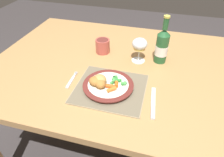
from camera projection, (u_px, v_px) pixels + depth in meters
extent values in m
plane|color=#383333|center=(115.00, 142.00, 1.56)|extent=(6.00, 6.00, 0.00)
cube|color=#AD7F4C|center=(116.00, 66.00, 1.12)|extent=(1.39, 1.02, 0.04)
cube|color=#AD7F4C|center=(60.00, 62.00, 1.82)|extent=(0.06, 0.06, 0.70)
cube|color=#AD7F4C|center=(209.00, 86.00, 1.56)|extent=(0.06, 0.06, 0.70)
cube|color=gray|center=(110.00, 88.00, 0.94)|extent=(0.32, 0.29, 0.01)
cube|color=#6B604A|center=(110.00, 88.00, 0.94)|extent=(0.32, 0.29, 0.00)
cylinder|color=white|center=(108.00, 86.00, 0.93)|extent=(0.20, 0.20, 0.01)
cylinder|color=maroon|center=(108.00, 85.00, 0.93)|extent=(0.24, 0.24, 0.01)
cylinder|color=white|center=(108.00, 84.00, 0.93)|extent=(0.19, 0.19, 0.00)
ellipsoid|color=#A87033|center=(96.00, 81.00, 0.91)|extent=(0.07, 0.06, 0.04)
ellipsoid|color=#A87033|center=(99.00, 80.00, 0.92)|extent=(0.07, 0.06, 0.03)
ellipsoid|color=tan|center=(100.00, 80.00, 0.92)|extent=(0.09, 0.09, 0.04)
ellipsoid|color=#A87033|center=(100.00, 84.00, 0.90)|extent=(0.07, 0.07, 0.04)
cube|color=#338438|center=(119.00, 81.00, 0.94)|extent=(0.02, 0.01, 0.01)
cube|color=#338438|center=(124.00, 83.00, 0.92)|extent=(0.03, 0.03, 0.01)
cube|color=#4CA84C|center=(123.00, 83.00, 0.92)|extent=(0.03, 0.02, 0.01)
cube|color=#4CA84C|center=(114.00, 81.00, 0.92)|extent=(0.01, 0.02, 0.01)
cube|color=green|center=(114.00, 78.00, 0.95)|extent=(0.01, 0.02, 0.01)
cube|color=green|center=(113.00, 82.00, 0.93)|extent=(0.03, 0.03, 0.01)
cube|color=#338438|center=(117.00, 80.00, 0.93)|extent=(0.02, 0.03, 0.01)
cube|color=green|center=(120.00, 80.00, 0.94)|extent=(0.02, 0.02, 0.01)
cube|color=green|center=(115.00, 77.00, 0.96)|extent=(0.02, 0.02, 0.01)
cylinder|color=#CC5119|center=(111.00, 86.00, 0.90)|extent=(0.04, 0.02, 0.02)
cylinder|color=orange|center=(112.00, 89.00, 0.88)|extent=(0.04, 0.04, 0.02)
cylinder|color=orange|center=(116.00, 84.00, 0.91)|extent=(0.02, 0.04, 0.02)
cube|color=silver|center=(70.00, 82.00, 0.98)|extent=(0.02, 0.09, 0.01)
cube|color=silver|center=(75.00, 75.00, 1.02)|extent=(0.01, 0.02, 0.01)
cube|color=silver|center=(77.00, 73.00, 1.03)|extent=(0.00, 0.02, 0.00)
cube|color=silver|center=(76.00, 73.00, 1.03)|extent=(0.00, 0.02, 0.00)
cube|color=silver|center=(76.00, 73.00, 1.03)|extent=(0.00, 0.02, 0.00)
cube|color=silver|center=(75.00, 73.00, 1.03)|extent=(0.00, 0.02, 0.00)
cube|color=silver|center=(153.00, 97.00, 0.89)|extent=(0.03, 0.13, 0.00)
cube|color=#B2B2B7|center=(153.00, 113.00, 0.82)|extent=(0.02, 0.07, 0.01)
cylinder|color=silver|center=(138.00, 60.00, 1.13)|extent=(0.07, 0.07, 0.00)
cylinder|color=silver|center=(139.00, 55.00, 1.11)|extent=(0.01, 0.01, 0.07)
ellipsoid|color=silver|center=(140.00, 44.00, 1.06)|extent=(0.08, 0.08, 0.06)
cylinder|color=#EACC66|center=(139.00, 47.00, 1.07)|extent=(0.06, 0.06, 0.03)
cylinder|color=#23562D|center=(162.00, 49.00, 1.08)|extent=(0.07, 0.07, 0.16)
cone|color=#23562D|center=(164.00, 32.00, 1.02)|extent=(0.07, 0.07, 0.03)
cylinder|color=#23562D|center=(166.00, 24.00, 0.99)|extent=(0.03, 0.03, 0.06)
cylinder|color=#BFB74C|center=(167.00, 17.00, 0.97)|extent=(0.03, 0.03, 0.01)
cylinder|color=white|center=(161.00, 50.00, 1.08)|extent=(0.07, 0.07, 0.06)
cylinder|color=#B24C42|center=(103.00, 46.00, 1.18)|extent=(0.08, 0.08, 0.08)
cylinder|color=maroon|center=(102.00, 40.00, 1.16)|extent=(0.07, 0.07, 0.01)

